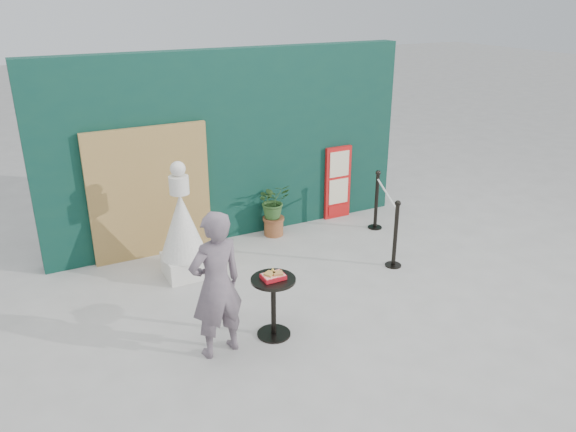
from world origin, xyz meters
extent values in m
plane|color=#ADAAA5|center=(0.00, 0.00, 0.00)|extent=(60.00, 60.00, 0.00)
cube|color=#0B332B|center=(0.00, 3.15, 1.50)|extent=(6.00, 0.30, 3.00)
cube|color=tan|center=(-1.40, 2.94, 1.00)|extent=(1.80, 0.08, 2.00)
imported|color=slate|center=(-1.43, 0.12, 0.85)|extent=(0.68, 0.50, 1.71)
cube|color=red|center=(1.90, 2.96, 0.65)|extent=(0.50, 0.06, 1.30)
cube|color=beige|center=(1.90, 2.92, 1.00)|extent=(0.38, 0.02, 0.45)
cube|color=beige|center=(1.90, 2.92, 0.50)|extent=(0.38, 0.02, 0.45)
cube|color=red|center=(1.90, 2.92, 0.15)|extent=(0.38, 0.02, 0.18)
cube|color=white|center=(-1.21, 2.07, 0.16)|extent=(0.57, 0.57, 0.31)
cone|color=white|center=(-1.21, 2.07, 0.78)|extent=(0.66, 0.66, 0.93)
cylinder|color=white|center=(-1.21, 2.07, 1.36)|extent=(0.27, 0.27, 0.25)
sphere|color=white|center=(-1.21, 2.07, 1.59)|extent=(0.21, 0.21, 0.21)
cylinder|color=black|center=(-0.74, 0.13, 0.01)|extent=(0.40, 0.40, 0.02)
cylinder|color=black|center=(-0.74, 0.13, 0.36)|extent=(0.06, 0.06, 0.72)
cylinder|color=black|center=(-0.74, 0.13, 0.73)|extent=(0.52, 0.52, 0.03)
cube|color=red|center=(-0.74, 0.13, 0.78)|extent=(0.26, 0.19, 0.05)
cube|color=#FB3921|center=(-0.74, 0.13, 0.80)|extent=(0.24, 0.17, 0.00)
cube|color=gold|center=(-0.78, 0.14, 0.82)|extent=(0.15, 0.14, 0.02)
cube|color=#BD7B45|center=(-0.69, 0.11, 0.82)|extent=(0.13, 0.13, 0.02)
cone|color=gold|center=(-0.72, 0.18, 0.83)|extent=(0.06, 0.06, 0.06)
cylinder|color=#995232|center=(0.54, 2.77, 0.13)|extent=(0.32, 0.32, 0.27)
cylinder|color=brown|center=(0.54, 2.77, 0.29)|extent=(0.36, 0.36, 0.04)
imported|color=#2D5323|center=(0.54, 2.77, 0.60)|extent=(0.53, 0.46, 0.59)
cylinder|color=black|center=(1.62, 0.93, 0.01)|extent=(0.24, 0.24, 0.02)
cylinder|color=black|center=(1.62, 0.93, 0.48)|extent=(0.06, 0.06, 0.96)
sphere|color=black|center=(1.62, 0.93, 0.99)|extent=(0.09, 0.09, 0.09)
cylinder|color=black|center=(2.22, 2.23, 0.01)|extent=(0.24, 0.24, 0.02)
cylinder|color=black|center=(2.22, 2.23, 0.48)|extent=(0.06, 0.06, 0.96)
sphere|color=black|center=(2.22, 2.23, 0.99)|extent=(0.09, 0.09, 0.09)
cylinder|color=white|center=(1.92, 1.58, 0.88)|extent=(0.63, 1.31, 0.03)
camera|label=1|loc=(-3.20, -4.96, 3.81)|focal=35.00mm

